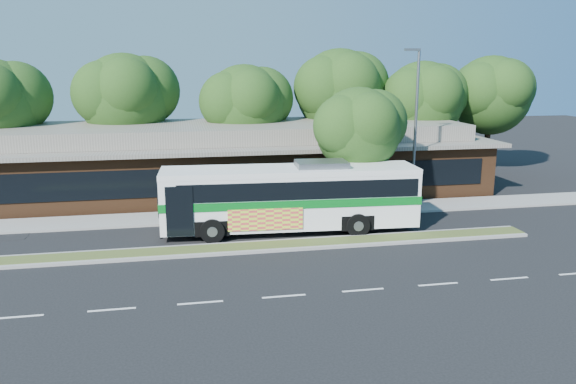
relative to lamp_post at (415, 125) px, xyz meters
name	(u,v)px	position (x,y,z in m)	size (l,w,h in m)	color
ground	(263,252)	(-9.56, -6.00, -4.90)	(120.00, 120.00, 0.00)	black
median_strip	(262,246)	(-9.56, -5.40, -4.83)	(26.00, 1.10, 0.15)	#465725
sidewalk	(246,214)	(-9.56, 0.40, -4.84)	(44.00, 2.60, 0.12)	gray
plaza_building	(234,159)	(-9.56, 6.99, -2.77)	(33.20, 11.20, 4.45)	#502E19
lamp_post	(415,125)	(0.00, 0.00, 0.00)	(0.93, 0.18, 9.07)	slate
tree_bg_a	(0,102)	(-24.15, 9.14, 0.97)	(6.47, 5.80, 8.63)	black
tree_bg_b	(132,96)	(-16.13, 10.14, 1.24)	(6.69, 6.00, 9.00)	black
tree_bg_c	(250,103)	(-8.16, 9.13, 0.69)	(6.24, 5.60, 8.26)	black
tree_bg_d	(345,90)	(-1.12, 10.15, 1.52)	(6.91, 6.20, 9.37)	black
tree_bg_e	(427,99)	(4.85, 9.14, 0.84)	(6.47, 5.80, 8.50)	black
tree_bg_f	(495,93)	(10.87, 10.14, 1.16)	(6.69, 6.00, 8.92)	black
transit_bus	(291,193)	(-7.71, -3.06, -2.93)	(12.79, 3.46, 3.55)	white
sidewalk_tree	(363,128)	(-3.23, -0.59, -0.04)	(5.13, 4.60, 7.06)	black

